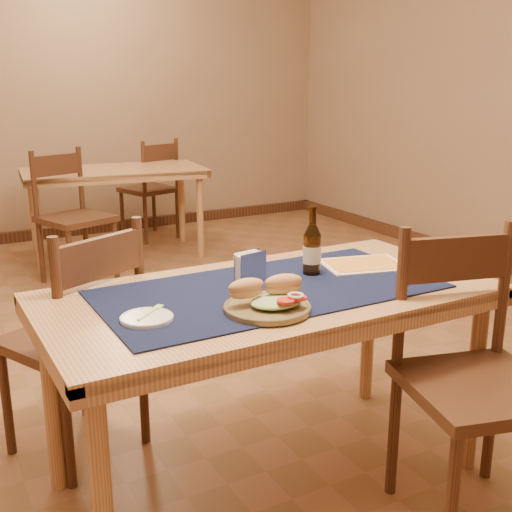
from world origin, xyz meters
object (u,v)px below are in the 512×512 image
chair_main_far (78,337)px  beer_bottle (312,249)px  main_table (270,312)px  napkin_holder (250,267)px  back_table (114,179)px  chair_main_near (473,375)px  sandwich_plate (269,301)px

chair_main_far → beer_bottle: bearing=-28.3°
main_table → napkin_holder: size_ratio=12.12×
main_table → napkin_holder: napkin_holder is taller
back_table → beer_bottle: bearing=-93.9°
main_table → chair_main_near: chair_main_near is taller
chair_main_far → beer_bottle: size_ratio=3.70×
chair_main_far → main_table: bearing=-41.6°
napkin_holder → back_table: bearing=81.7°
main_table → sandwich_plate: 0.25m
main_table → beer_bottle: 0.30m
back_table → chair_main_near: bearing=-89.4°
main_table → sandwich_plate: sandwich_plate is taller
chair_main_far → back_table: bearing=70.2°
back_table → sandwich_plate: size_ratio=5.42×
chair_main_near → napkin_holder: 0.85m
main_table → napkin_holder: 0.18m
chair_main_near → sandwich_plate: 0.73m
back_table → sandwich_plate: 3.56m
chair_main_near → napkin_holder: (-0.51, 0.61, 0.29)m
chair_main_near → main_table: bearing=134.2°
beer_bottle → napkin_holder: beer_bottle is taller
chair_main_near → beer_bottle: (-0.26, 0.58, 0.33)m
chair_main_far → sandwich_plate: chair_main_far is taller
sandwich_plate → beer_bottle: 0.44m
chair_main_far → sandwich_plate: size_ratio=3.42×
main_table → sandwich_plate: bearing=-120.9°
beer_bottle → chair_main_far: bearing=151.7°
main_table → sandwich_plate: (-0.11, -0.19, 0.12)m
main_table → sandwich_plate: size_ratio=5.68×
chair_main_far → chair_main_near: chair_main_near is taller
chair_main_far → sandwich_plate: bearing=-56.7°
back_table → sandwich_plate: (-0.56, -3.51, 0.12)m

